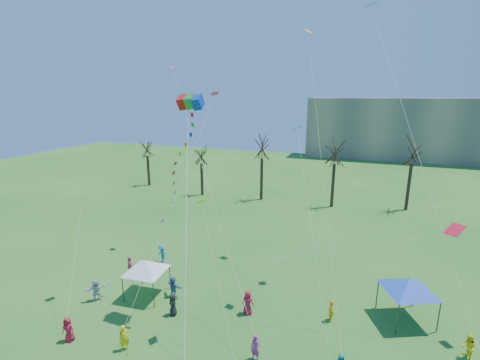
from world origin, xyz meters
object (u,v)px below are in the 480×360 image
(big_box_kite, at_px, (182,172))
(canopy_tent_blue, at_px, (409,284))
(canopy_tent_white, at_px, (146,266))
(distant_building, at_px, (433,129))

(big_box_kite, relative_size, canopy_tent_blue, 4.28)
(canopy_tent_white, bearing_deg, distant_building, 67.26)
(distant_building, bearing_deg, canopy_tent_white, -112.74)
(big_box_kite, bearing_deg, distant_building, 70.37)
(big_box_kite, bearing_deg, canopy_tent_blue, 18.55)
(distant_building, relative_size, canopy_tent_blue, 14.83)
(big_box_kite, height_order, canopy_tent_white, big_box_kite)
(canopy_tent_white, height_order, canopy_tent_blue, canopy_tent_blue)
(big_box_kite, height_order, canopy_tent_blue, big_box_kite)
(distant_building, bearing_deg, canopy_tent_blue, -99.69)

